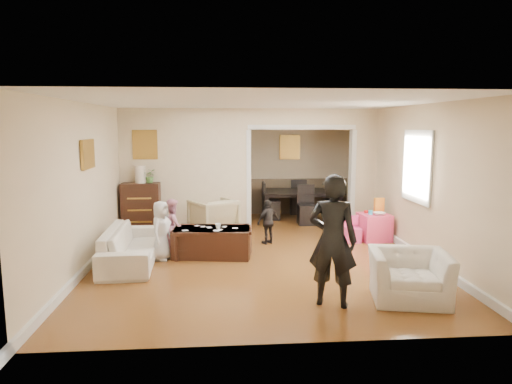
{
  "coord_description": "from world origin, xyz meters",
  "views": [
    {
      "loc": [
        -0.62,
        -7.88,
        2.25
      ],
      "look_at": [
        0.0,
        0.2,
        1.05
      ],
      "focal_mm": 31.72,
      "sensor_mm": 36.0,
      "label": 1
    }
  ],
  "objects": [
    {
      "name": "child_kneel_a",
      "position": [
        -1.64,
        -0.39,
        0.5
      ],
      "size": [
        0.46,
        0.57,
        1.0
      ],
      "primitive_type": "imported",
      "rotation": [
        0.0,
        0.0,
        1.25
      ],
      "color": "silver",
      "rests_on": "ground"
    },
    {
      "name": "framed_art_sofa_wall",
      "position": [
        -2.71,
        -0.6,
        1.8
      ],
      "size": [
        0.03,
        0.55,
        0.4
      ],
      "primitive_type": "cube",
      "color": "brown"
    },
    {
      "name": "cyan_cup",
      "position": [
        2.26,
        0.56,
        0.57
      ],
      "size": [
        0.08,
        0.08,
        0.08
      ],
      "primitive_type": "cylinder",
      "color": "#29B3CD",
      "rests_on": "play_table"
    },
    {
      "name": "window_pane",
      "position": [
        2.73,
        -0.4,
        1.55
      ],
      "size": [
        0.03,
        0.95,
        1.1
      ],
      "primitive_type": "cube",
      "color": "white",
      "rests_on": "ground"
    },
    {
      "name": "framed_art_partition",
      "position": [
        -2.2,
        1.7,
        1.85
      ],
      "size": [
        0.45,
        0.03,
        0.55
      ],
      "primitive_type": "cube",
      "color": "brown",
      "rests_on": "partition_left"
    },
    {
      "name": "potted_plant",
      "position": [
        -2.09,
        1.56,
        1.21
      ],
      "size": [
        0.26,
        0.22,
        0.29
      ],
      "primitive_type": "imported",
      "color": "#497433",
      "rests_on": "dresser"
    },
    {
      "name": "framed_art_alcove",
      "position": [
        1.1,
        3.44,
        1.7
      ],
      "size": [
        0.45,
        0.03,
        0.55
      ],
      "primitive_type": "cube",
      "color": "brown"
    },
    {
      "name": "child_kneel_b",
      "position": [
        -1.49,
        0.06,
        0.48
      ],
      "size": [
        0.45,
        0.53,
        0.96
      ],
      "primitive_type": "imported",
      "rotation": [
        0.0,
        0.0,
        1.77
      ],
      "color": "pink",
      "rests_on": "ground"
    },
    {
      "name": "coffee_table",
      "position": [
        -0.79,
        -0.24,
        0.25
      ],
      "size": [
        1.4,
        0.84,
        0.49
      ],
      "primitive_type": "cube",
      "rotation": [
        0.0,
        0.0,
        -0.15
      ],
      "color": "#391B12",
      "rests_on": "ground"
    },
    {
      "name": "armchair_front",
      "position": [
        1.79,
        -2.42,
        0.32
      ],
      "size": [
        1.12,
        1.02,
        0.63
      ],
      "primitive_type": "imported",
      "rotation": [
        0.0,
        0.0,
        -0.2
      ],
      "color": "white",
      "rests_on": "ground"
    },
    {
      "name": "dining_table",
      "position": [
        1.32,
        2.79,
        0.34
      ],
      "size": [
        2.0,
        1.2,
        0.68
      ],
      "primitive_type": "imported",
      "rotation": [
        0.0,
        0.0,
        -0.07
      ],
      "color": "black",
      "rests_on": "ground"
    },
    {
      "name": "cereal_box",
      "position": [
        2.48,
        0.71,
        0.68
      ],
      "size": [
        0.21,
        0.09,
        0.3
      ],
      "primitive_type": "cube",
      "rotation": [
        0.0,
        0.0,
        0.12
      ],
      "color": "yellow",
      "rests_on": "play_table"
    },
    {
      "name": "table_lamp",
      "position": [
        -2.29,
        1.56,
        1.25
      ],
      "size": [
        0.22,
        0.22,
        0.36
      ],
      "primitive_type": "cylinder",
      "color": "beige",
      "rests_on": "dresser"
    },
    {
      "name": "sofa",
      "position": [
        -2.11,
        -0.53,
        0.29
      ],
      "size": [
        0.86,
        2.03,
        0.59
      ],
      "primitive_type": "imported",
      "rotation": [
        0.0,
        0.0,
        1.61
      ],
      "color": "white",
      "rests_on": "ground"
    },
    {
      "name": "craft_papers",
      "position": [
        -0.82,
        -0.25,
        0.49
      ],
      "size": [
        0.95,
        0.52,
        0.0
      ],
      "color": "white",
      "rests_on": "coffee_table"
    },
    {
      "name": "partition_header",
      "position": [
        1.1,
        1.8,
        2.42
      ],
      "size": [
        2.22,
        0.18,
        0.35
      ],
      "primitive_type": "cube",
      "color": "beige",
      "rests_on": "partition_right"
    },
    {
      "name": "floor",
      "position": [
        0.0,
        0.0,
        0.0
      ],
      "size": [
        7.0,
        7.0,
        0.0
      ],
      "primitive_type": "plane",
      "color": "brown",
      "rests_on": "ground"
    },
    {
      "name": "toy_block",
      "position": [
        2.24,
        0.73,
        0.55
      ],
      "size": [
        0.1,
        0.09,
        0.05
      ],
      "primitive_type": "cube",
      "rotation": [
        0.0,
        0.0,
        0.47
      ],
      "color": "red",
      "rests_on": "play_table"
    },
    {
      "name": "partition_left",
      "position": [
        -1.38,
        1.8,
        1.3
      ],
      "size": [
        2.75,
        0.18,
        2.6
      ],
      "primitive_type": "cube",
      "color": "beige",
      "rests_on": "ground"
    },
    {
      "name": "armchair_back",
      "position": [
        -0.8,
        1.28,
        0.38
      ],
      "size": [
        1.13,
        1.13,
        0.76
      ],
      "primitive_type": "imported",
      "rotation": [
        0.0,
        0.0,
        3.7
      ],
      "color": "#C7B78A",
      "rests_on": "ground"
    },
    {
      "name": "play_table",
      "position": [
        2.36,
        0.61,
        0.26
      ],
      "size": [
        0.61,
        0.61,
        0.53
      ],
      "primitive_type": "cube",
      "rotation": [
        0.0,
        0.0,
        0.12
      ],
      "color": "#DF3A68",
      "rests_on": "ground"
    },
    {
      "name": "adult_person",
      "position": [
        0.74,
        -2.52,
        0.83
      ],
      "size": [
        0.71,
        0.6,
        1.67
      ],
      "primitive_type": "imported",
      "rotation": [
        0.0,
        0.0,
        2.76
      ],
      "color": "black",
      "rests_on": "ground"
    },
    {
      "name": "dresser",
      "position": [
        -2.29,
        1.56,
        0.53
      ],
      "size": [
        0.78,
        0.44,
        1.07
      ],
      "primitive_type": "cube",
      "color": "#331A0F",
      "rests_on": "ground"
    },
    {
      "name": "partition_right",
      "position": [
        2.48,
        1.8,
        1.3
      ],
      "size": [
        0.55,
        0.18,
        2.6
      ],
      "primitive_type": "cube",
      "color": "beige",
      "rests_on": "ground"
    },
    {
      "name": "child_toddler",
      "position": [
        0.26,
        0.51,
        0.43
      ],
      "size": [
        0.53,
        0.44,
        0.85
      ],
      "primitive_type": "imported",
      "rotation": [
        0.0,
        0.0,
        -2.59
      ],
      "color": "black",
      "rests_on": "ground"
    },
    {
      "name": "play_bowl",
      "position": [
        2.41,
        0.49,
        0.56
      ],
      "size": [
        0.25,
        0.25,
        0.05
      ],
      "primitive_type": "imported",
      "rotation": [
        0.0,
        0.0,
        0.12
      ],
      "color": "white",
      "rests_on": "play_table"
    },
    {
      "name": "coffee_cup",
      "position": [
        -0.69,
        -0.29,
        0.54
      ],
      "size": [
        0.11,
        0.11,
        0.09
      ],
      "primitive_type": "imported",
      "rotation": [
        0.0,
        0.0,
        -0.15
      ],
      "color": "white",
      "rests_on": "coffee_table"
    }
  ]
}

